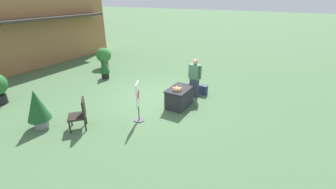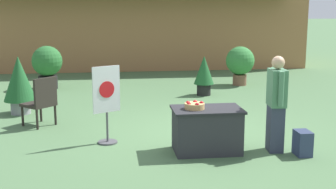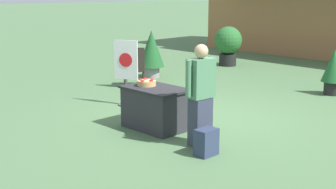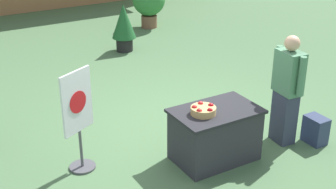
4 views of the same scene
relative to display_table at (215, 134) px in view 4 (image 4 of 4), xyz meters
name	(u,v)px [view 4 (image 4 of 4)]	position (x,y,z in m)	size (l,w,h in m)	color
ground_plane	(180,124)	(0.12, 1.11, -0.38)	(120.00, 120.00, 0.00)	#4C7047
display_table	(215,134)	(0.00, 0.00, 0.00)	(1.19, 0.77, 0.76)	#2D2D33
apple_basket	(203,110)	(-0.22, -0.01, 0.44)	(0.34, 0.34, 0.13)	tan
person_visitor	(287,90)	(1.18, -0.11, 0.46)	(0.30, 0.61, 1.65)	#33384C
backpack	(315,130)	(1.56, -0.40, -0.17)	(0.24, 0.34, 0.42)	#2D3856
poster_board	(78,118)	(-1.70, 0.72, 0.38)	(0.49, 0.36, 1.42)	#4C4C51
potted_plant_near_right	(124,25)	(0.95, 4.88, 0.23)	(0.55, 0.55, 1.10)	black
potted_plant_far_right	(149,1)	(2.38, 6.32, 0.33)	(0.87, 0.87, 1.20)	brown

